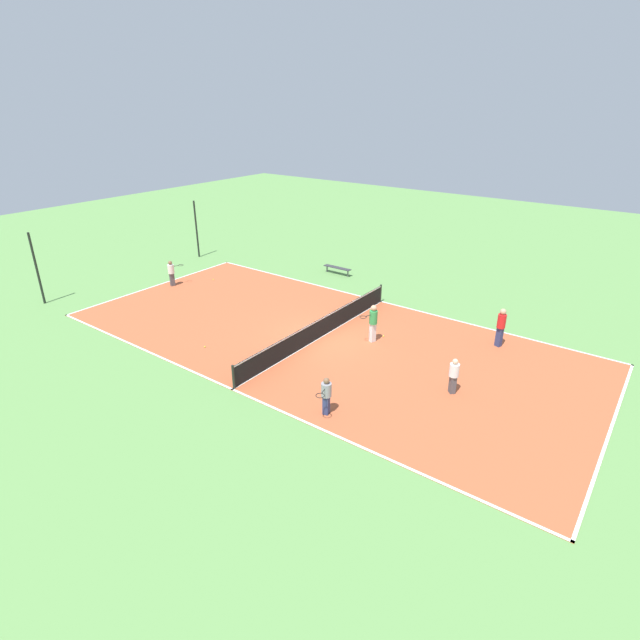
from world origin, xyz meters
name	(u,v)px	position (x,y,z in m)	size (l,w,h in m)	color
ground_plane	(320,338)	(0.00, 0.00, 0.00)	(80.00, 80.00, 0.00)	#60934C
court_surface	(320,338)	(0.00, 0.00, 0.01)	(11.23, 23.90, 0.02)	#B75633
tennis_net	(320,328)	(0.00, 0.00, 0.52)	(11.03, 0.10, 0.98)	black
bench	(337,268)	(7.98, 4.56, 0.39)	(0.36, 1.88, 0.45)	#333338
player_far_white	(171,272)	(0.49, 11.11, 0.87)	(0.99, 0.64, 1.50)	#4C4C51
player_far_green	(373,321)	(1.08, -2.13, 1.04)	(0.99, 0.60, 1.76)	white
player_baseline_gray	(326,394)	(-4.74, -3.77, 0.82)	(0.99, 0.57, 1.42)	navy
player_near_white	(454,374)	(-0.85, -6.74, 0.81)	(0.51, 0.51, 1.41)	#4C4C51
player_coach_red	(501,325)	(4.01, -6.85, 1.05)	(0.46, 0.46, 1.78)	navy
tennis_ball_near_net	(213,279)	(2.56, 9.93, 0.06)	(0.07, 0.07, 0.07)	#CCE033
tennis_ball_left_sideline	(384,336)	(1.79, -2.31, 0.06)	(0.07, 0.07, 0.07)	#CCE033
tennis_ball_far_baseline	(457,360)	(1.60, -5.93, 0.06)	(0.07, 0.07, 0.07)	#CCE033
tennis_ball_right_alley	(205,347)	(-3.83, 3.48, 0.06)	(0.07, 0.07, 0.07)	#CCE033
fence_post_back_left	(37,269)	(-5.37, 14.44, 1.93)	(0.12, 0.12, 3.86)	black
fence_post_back_right	(196,229)	(5.37, 14.44, 1.93)	(0.12, 0.12, 3.86)	black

